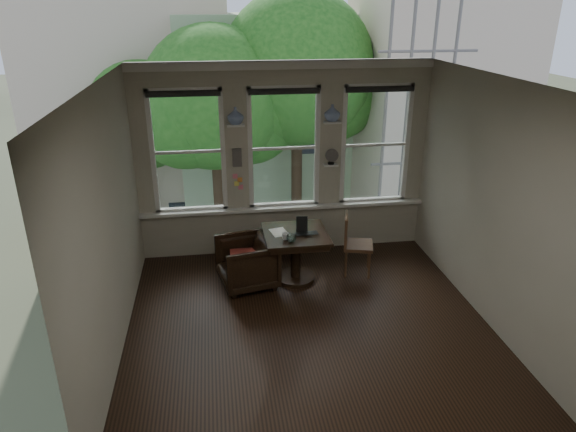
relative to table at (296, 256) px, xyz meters
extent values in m
plane|color=black|center=(-0.02, -1.16, -0.38)|extent=(4.50, 4.50, 0.00)
plane|color=silver|center=(-0.02, -1.16, 2.62)|extent=(4.50, 4.50, 0.00)
plane|color=#BCB4A0|center=(-0.02, 1.09, 1.12)|extent=(4.50, 0.00, 4.50)
plane|color=#BCB4A0|center=(-0.02, -3.41, 1.12)|extent=(4.50, 0.00, 4.50)
plane|color=#BCB4A0|center=(-2.27, -1.16, 1.12)|extent=(0.00, 4.50, 4.50)
plane|color=#BCB4A0|center=(2.23, -1.16, 1.12)|extent=(0.00, 4.50, 4.50)
cube|color=white|center=(-0.74, 0.99, 1.73)|extent=(0.26, 0.16, 0.03)
cube|color=white|center=(0.71, 0.99, 1.73)|extent=(0.26, 0.16, 0.03)
cube|color=#59544F|center=(-0.74, 1.02, 1.23)|extent=(0.14, 0.06, 0.28)
imported|color=silver|center=(-0.74, 0.99, 1.86)|extent=(0.24, 0.24, 0.25)
imported|color=silver|center=(0.71, 0.99, 1.86)|extent=(0.24, 0.24, 0.25)
imported|color=black|center=(-0.71, -0.05, -0.02)|extent=(0.92, 0.91, 0.71)
cube|color=maroon|center=(-0.71, -0.05, 0.08)|extent=(0.45, 0.45, 0.06)
imported|color=black|center=(0.15, -0.13, 0.39)|extent=(0.32, 0.22, 0.02)
imported|color=white|center=(-0.17, -0.19, 0.42)|extent=(0.10, 0.10, 0.09)
imported|color=white|center=(-0.11, -0.29, 0.43)|extent=(0.14, 0.14, 0.10)
cube|color=black|center=(0.10, 0.05, 0.48)|extent=(0.17, 0.10, 0.22)
cube|color=silver|center=(-0.23, 0.05, 0.38)|extent=(0.28, 0.34, 0.00)
camera|label=1|loc=(-1.08, -6.53, 3.37)|focal=32.00mm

